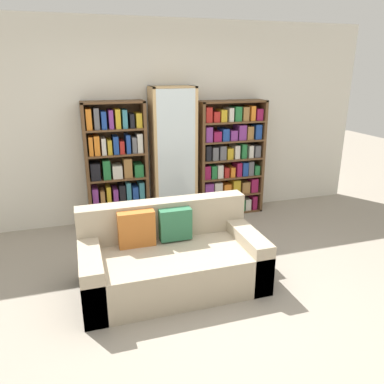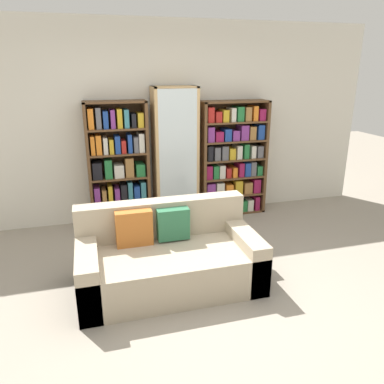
% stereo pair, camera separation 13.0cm
% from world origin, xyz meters
% --- Properties ---
extents(ground_plane, '(16.00, 16.00, 0.00)m').
position_xyz_m(ground_plane, '(0.00, 0.00, 0.00)').
color(ground_plane, gray).
extents(wall_back, '(6.24, 0.06, 2.70)m').
position_xyz_m(wall_back, '(0.00, 2.30, 1.35)').
color(wall_back, silver).
rests_on(wall_back, ground).
extents(couch, '(1.75, 0.92, 0.79)m').
position_xyz_m(couch, '(-0.32, 0.41, 0.28)').
color(couch, tan).
rests_on(couch, ground).
extents(bookshelf_left, '(0.80, 0.32, 1.68)m').
position_xyz_m(bookshelf_left, '(-0.62, 2.09, 0.82)').
color(bookshelf_left, brown).
rests_on(bookshelf_left, ground).
extents(display_cabinet, '(0.60, 0.36, 1.86)m').
position_xyz_m(display_cabinet, '(0.15, 2.08, 0.92)').
color(display_cabinet, tan).
rests_on(display_cabinet, ground).
extents(bookshelf_right, '(0.97, 0.32, 1.65)m').
position_xyz_m(bookshelf_right, '(1.01, 2.09, 0.80)').
color(bookshelf_right, brown).
rests_on(bookshelf_right, ground).
extents(wine_bottle, '(0.09, 0.09, 0.35)m').
position_xyz_m(wine_bottle, '(0.72, 1.17, 0.14)').
color(wine_bottle, black).
rests_on(wine_bottle, ground).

